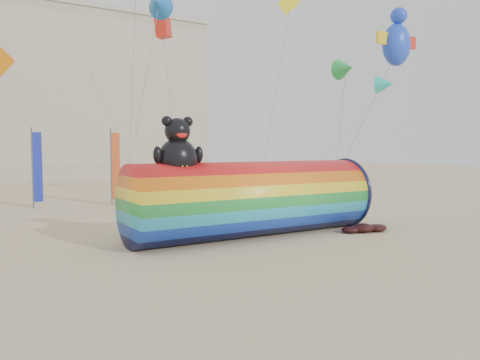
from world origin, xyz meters
TOP-DOWN VIEW (x-y plane):
  - ground at (0.00, 0.00)m, footprint 160.00×160.00m
  - windsock_assembly at (0.34, 0.17)m, footprint 11.37×3.46m
  - kite_handler at (4.32, -0.13)m, footprint 0.72×0.65m
  - fabric_bundle at (5.35, -1.75)m, footprint 2.62×1.35m
  - festival_banners at (-0.80, 16.14)m, footprint 12.62×4.51m
  - flying_kites at (2.39, 5.16)m, footprint 27.15×14.99m

SIDE VIEW (x-z plane):
  - ground at x=0.00m, z-range 0.00..0.00m
  - fabric_bundle at x=5.35m, z-range -0.03..0.37m
  - kite_handler at x=4.32m, z-range 0.00..1.65m
  - windsock_assembly at x=0.34m, z-range -0.88..4.36m
  - festival_banners at x=-0.80m, z-range 0.04..5.24m
  - flying_kites at x=2.39m, z-range 7.76..14.88m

